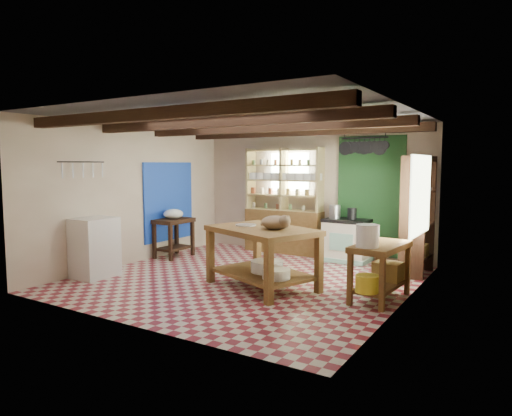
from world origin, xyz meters
The scene contains 30 objects.
floor centered at (0.00, 0.00, -0.01)m, with size 5.00×5.00×0.02m, color maroon.
ceiling centered at (0.00, 0.00, 2.60)m, with size 5.00×5.00×0.02m, color #4A4B4F.
wall_back centered at (0.00, 2.50, 1.30)m, with size 5.00×0.04×2.60m, color beige.
wall_front centered at (0.00, -2.50, 1.30)m, with size 5.00×0.04×2.60m, color beige.
wall_left centered at (-2.50, 0.00, 1.30)m, with size 0.04×5.00×2.60m, color beige.
wall_right centered at (2.50, 0.00, 1.30)m, with size 0.04×5.00×2.60m, color beige.
ceiling_beams centered at (0.00, 0.00, 2.48)m, with size 5.00×3.80×0.15m, color black.
blue_wall_patch centered at (-2.47, 0.90, 1.10)m, with size 0.04×1.40×1.60m, color blue.
green_wall_patch centered at (1.25, 2.47, 1.25)m, with size 1.30×0.04×2.30m, color #1E4B22.
window_back centered at (-0.50, 2.48, 1.70)m, with size 0.90×0.02×0.80m, color white.
window_right centered at (2.48, 1.00, 1.40)m, with size 0.02×1.30×1.20m, color white.
utensil_rail centered at (-2.44, -1.20, 1.78)m, with size 0.06×0.90×0.28m, color black.
pot_rack centered at (1.25, 2.05, 2.18)m, with size 0.86×0.12×0.36m, color black.
shelving_unit centered at (-0.55, 2.31, 1.10)m, with size 1.70×0.34×2.20m, color tan.
tall_rack centered at (2.28, 1.80, 1.00)m, with size 0.40×0.86×2.00m, color black.
work_table centered at (0.48, -0.29, 0.46)m, with size 1.61×1.07×0.91m, color brown.
stove centered at (0.90, 2.15, 0.41)m, with size 0.84×0.57×0.82m, color silver.
prep_table centered at (-2.20, 0.73, 0.39)m, with size 0.53×0.77×0.78m, color black.
white_cabinet centered at (-2.22, -1.18, 0.49)m, with size 0.55×0.66×0.98m, color white.
right_counter centered at (2.18, 0.03, 0.39)m, with size 0.54×1.09×0.78m, color brown.
cat centered at (0.73, -0.33, 1.01)m, with size 0.45×0.34×0.20m, color #977958.
steel_tray centered at (0.14, -0.21, 0.92)m, with size 0.32×0.32×0.02m, color #BAB9C1.
basin_large centered at (0.54, -0.26, 0.33)m, with size 0.49×0.49×0.17m, color white.
basin_small centered at (0.86, -0.54, 0.31)m, with size 0.40×0.40×0.14m, color white.
kettle_left centered at (0.65, 2.15, 0.95)m, with size 0.22×0.22×0.26m, color #BAB9C1.
kettle_right centered at (1.00, 2.15, 0.93)m, with size 0.17×0.17×0.22m, color black.
enamel_bowl centered at (-2.20, 0.73, 0.87)m, with size 0.39×0.39×0.20m, color white.
white_bucket centered at (2.10, -0.31, 0.93)m, with size 0.30×0.30×0.30m, color white.
wicker_basket centered at (2.20, 0.33, 0.34)m, with size 0.37×0.30×0.26m, color #A08140.
yellow_tub centered at (2.14, -0.42, 0.32)m, with size 0.30×0.30×0.22m, color yellow.
Camera 1 is at (3.96, -6.11, 1.87)m, focal length 32.00 mm.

